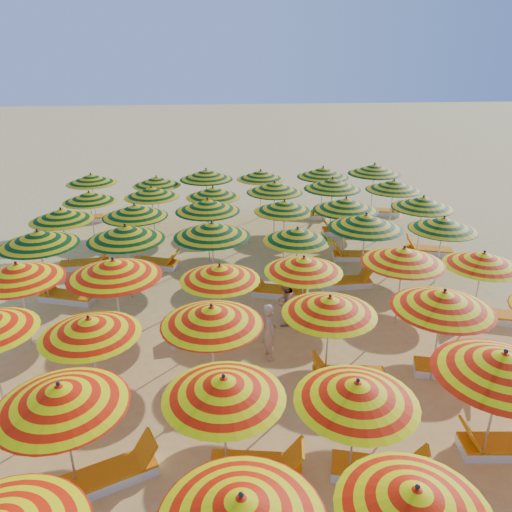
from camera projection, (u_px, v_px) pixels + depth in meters
name	position (u px, v px, depth m)	size (l,w,h in m)	color
ground	(258.00, 311.00, 15.06)	(120.00, 120.00, 0.00)	#F3CB6C
umbrella_2	(241.00, 509.00, 6.19)	(2.51, 2.51, 2.34)	silver
umbrella_3	(415.00, 500.00, 6.44)	(2.53, 2.53, 2.22)	silver
umbrella_7	(60.00, 396.00, 8.17)	(2.59, 2.59, 2.36)	silver
umbrella_8	(224.00, 387.00, 8.49)	(2.84, 2.84, 2.28)	silver
umbrella_9	(357.00, 392.00, 8.40)	(2.74, 2.74, 2.27)	silver
umbrella_10	(503.00, 364.00, 8.72)	(2.85, 2.85, 2.55)	silver
umbrella_13	(89.00, 327.00, 10.40)	(2.26, 2.26, 2.25)	silver
umbrella_14	(212.00, 316.00, 10.62)	(2.57, 2.57, 2.37)	silver
umbrella_15	(330.00, 305.00, 11.17)	(2.49, 2.49, 2.30)	silver
umbrella_16	(444.00, 300.00, 11.12)	(2.47, 2.47, 2.44)	silver
umbrella_18	(17.00, 272.00, 12.56)	(2.58, 2.58, 2.43)	silver
umbrella_19	(114.00, 268.00, 12.52)	(2.96, 2.96, 2.54)	silver
umbrella_20	(220.00, 273.00, 12.92)	(2.64, 2.64, 2.23)	silver
umbrella_21	(304.00, 265.00, 13.36)	(2.28, 2.28, 2.26)	silver
umbrella_22	(404.00, 255.00, 13.56)	(2.58, 2.58, 2.42)	silver
umbrella_23	(483.00, 259.00, 13.69)	(2.76, 2.76, 2.25)	silver
umbrella_24	(38.00, 238.00, 14.70)	(2.49, 2.49, 2.46)	silver
umbrella_25	(126.00, 233.00, 15.04)	(3.02, 3.02, 2.49)	silver
umbrella_26	(212.00, 230.00, 15.24)	(2.87, 2.87, 2.52)	silver
umbrella_27	(297.00, 235.00, 15.46)	(2.80, 2.80, 2.28)	silver
umbrella_28	(366.00, 221.00, 15.86)	(3.12, 3.12, 2.56)	silver
umbrella_29	(444.00, 224.00, 16.17)	(2.69, 2.69, 2.36)	silver
umbrella_30	(61.00, 215.00, 17.19)	(2.20, 2.20, 2.31)	silver
umbrella_31	(135.00, 211.00, 17.32)	(2.34, 2.34, 2.41)	silver
umbrella_32	(207.00, 205.00, 17.75)	(2.76, 2.76, 2.47)	silver
umbrella_33	(284.00, 206.00, 18.05)	(2.51, 2.51, 2.34)	silver
umbrella_34	(346.00, 204.00, 17.81)	(2.89, 2.89, 2.49)	silver
umbrella_35	(423.00, 202.00, 18.24)	(2.70, 2.70, 2.41)	silver
umbrella_36	(89.00, 197.00, 19.55)	(2.34, 2.34, 2.22)	silver
umbrella_37	(151.00, 192.00, 19.90)	(2.89, 2.89, 2.32)	silver
umbrella_38	(213.00, 192.00, 19.88)	(2.68, 2.68, 2.31)	silver
umbrella_39	(275.00, 187.00, 20.19)	(2.53, 2.53, 2.43)	silver
umbrella_40	(333.00, 184.00, 20.45)	(3.08, 3.08, 2.50)	silver
umbrella_41	(394.00, 185.00, 20.50)	(2.85, 2.85, 2.42)	silver
umbrella_42	(91.00, 179.00, 21.91)	(2.67, 2.67, 2.31)	silver
umbrella_43	(156.00, 181.00, 21.83)	(2.20, 2.20, 2.23)	silver
umbrella_44	(206.00, 174.00, 21.96)	(2.96, 2.96, 2.50)	silver
umbrella_45	(261.00, 175.00, 22.60)	(2.57, 2.57, 2.31)	silver
umbrella_46	(323.00, 172.00, 22.43)	(2.77, 2.77, 2.48)	silver
umbrella_47	(374.00, 169.00, 22.72)	(2.89, 2.89, 2.55)	silver
lounger_4	(112.00, 474.00, 9.11)	(1.82, 1.21, 0.69)	white
lounger_5	(258.00, 467.00, 9.27)	(1.80, 0.84, 0.69)	white
lounger_6	(380.00, 471.00, 9.18)	(1.82, 1.02, 0.69)	white
lounger_7	(502.00, 446.00, 9.75)	(1.78, 0.74, 0.69)	white
lounger_9	(347.00, 376.00, 11.84)	(1.79, 0.79, 0.69)	white
lounger_10	(453.00, 370.00, 12.06)	(1.83, 1.04, 0.69)	white
lounger_12	(203.00, 335.00, 13.53)	(1.80, 0.82, 0.69)	white
lounger_13	(487.00, 315.00, 14.51)	(1.83, 1.11, 0.69)	white
lounger_14	(67.00, 296.00, 15.62)	(1.83, 1.08, 0.69)	white
lounger_15	(278.00, 291.00, 15.96)	(1.82, 1.02, 0.69)	white
lounger_16	(346.00, 282.00, 16.58)	(1.75, 0.64, 0.69)	white
lounger_17	(86.00, 264.00, 17.97)	(1.78, 0.73, 0.69)	white
lounger_18	(156.00, 263.00, 18.04)	(1.83, 1.14, 0.69)	white
lounger_19	(355.00, 256.00, 18.70)	(1.79, 0.79, 0.69)	white
lounger_20	(428.00, 250.00, 19.19)	(1.83, 1.05, 0.69)	white
lounger_21	(227.00, 237.00, 20.50)	(1.81, 0.92, 0.69)	white
lounger_22	(341.00, 231.00, 21.25)	(1.76, 0.68, 0.69)	white
lounger_23	(83.00, 219.00, 22.65)	(1.82, 0.98, 0.69)	white
lounger_24	(309.00, 214.00, 23.31)	(1.83, 1.09, 0.69)	white
lounger_25	(382.00, 212.00, 23.72)	(1.82, 0.94, 0.69)	white
beachgoer_a	(270.00, 331.00, 12.54)	(0.56, 0.37, 1.53)	tan
beachgoer_b	(285.00, 302.00, 14.09)	(0.70, 0.55, 1.44)	tan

